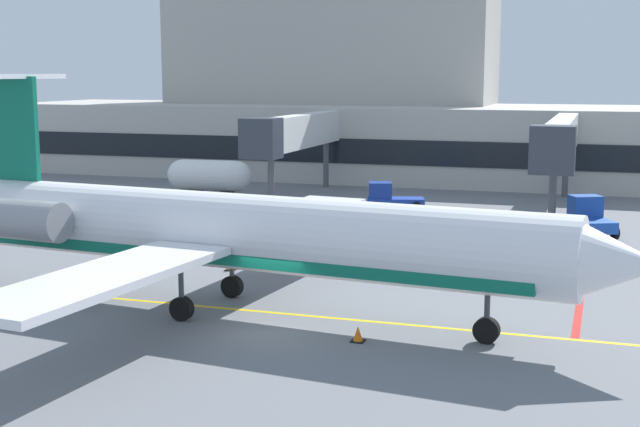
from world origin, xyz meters
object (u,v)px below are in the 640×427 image
Objects in this scene: regional_jet at (224,231)px; fuel_tank at (209,176)px; baggage_tug at (589,218)px; pushback_tractor at (390,197)px.

fuel_tank is at bearing 116.28° from regional_jet.
baggage_tug is 0.87× the size of pushback_tractor.
baggage_tug is at bearing -17.10° from fuel_tank.
pushback_tractor is (-12.92, 5.45, -0.11)m from baggage_tug.
fuel_tank reaches higher than baggage_tug.
pushback_tractor is at bearing -11.70° from fuel_tank.
regional_jet reaches higher than baggage_tug.
regional_jet is at bearing -63.72° from fuel_tank.
regional_jet is 8.90× the size of baggage_tug.
baggage_tug is (13.01, 21.12, -2.14)m from regional_jet.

